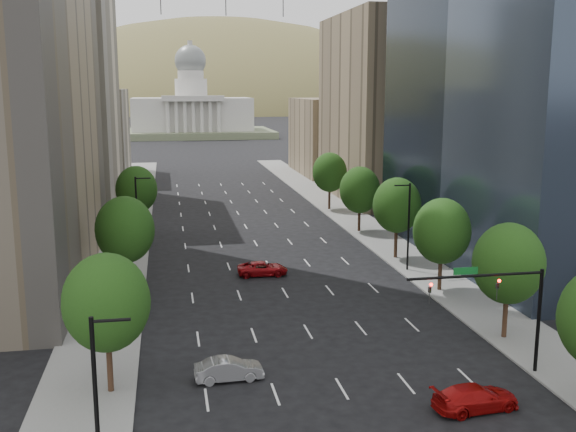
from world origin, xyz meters
TOP-DOWN VIEW (x-y plane):
  - sidewalk_left at (-15.50, 60.00)m, footprint 6.00×200.00m
  - sidewalk_right at (15.50, 60.00)m, footprint 6.00×200.00m
  - midrise_cream_left at (-25.00, 103.00)m, footprint 14.00×30.00m
  - filler_left at (-25.00, 136.00)m, footprint 14.00×26.00m
  - parking_tan_right at (25.00, 100.00)m, footprint 14.00×30.00m
  - filler_right at (25.00, 133.00)m, footprint 14.00×26.00m
  - tree_right_1 at (14.00, 36.00)m, footprint 5.20×5.20m
  - tree_right_2 at (14.00, 48.00)m, footprint 5.20×5.20m
  - tree_right_3 at (14.00, 60.00)m, footprint 5.20×5.20m
  - tree_right_4 at (14.00, 74.00)m, footprint 5.20×5.20m
  - tree_right_5 at (14.00, 90.00)m, footprint 5.20×5.20m
  - tree_left_0 at (-14.00, 32.00)m, footprint 5.20×5.20m
  - tree_left_1 at (-14.00, 52.00)m, footprint 5.20×5.20m
  - tree_left_2 at (-14.00, 78.00)m, footprint 5.20×5.20m
  - streetlight_rn at (13.44, 55.00)m, footprint 1.70×0.20m
  - streetlight_ls at (-13.44, 20.00)m, footprint 1.70×0.20m
  - streetlight_ln at (-13.44, 65.00)m, footprint 1.70×0.20m
  - traffic_signal at (10.53, 30.00)m, footprint 9.12×0.40m
  - capitol at (0.00, 249.71)m, footprint 60.00×40.00m
  - foothills at (34.67, 599.39)m, footprint 720.00×413.00m
  - car_red_near at (6.86, 25.95)m, footprint 5.38×2.74m
  - car_silver at (-6.75, 32.53)m, footprint 4.43×1.72m
  - car_red_far at (-1.16, 56.09)m, footprint 5.03×2.39m

SIDE VIEW (x-z plane):
  - foothills at x=34.67m, z-range -169.28..93.72m
  - sidewalk_left at x=-15.50m, z-range 0.00..0.15m
  - sidewalk_right at x=15.50m, z-range 0.00..0.15m
  - car_red_far at x=-1.16m, z-range 0.00..1.38m
  - car_silver at x=-6.75m, z-range 0.00..1.44m
  - car_red_near at x=6.86m, z-range 0.00..1.50m
  - streetlight_rn at x=13.44m, z-range 0.34..9.34m
  - streetlight_ls at x=-13.44m, z-range 0.34..9.34m
  - streetlight_ln at x=-13.44m, z-range 0.34..9.34m
  - traffic_signal at x=10.53m, z-range 1.49..8.86m
  - tree_right_4 at x=14.00m, z-range 1.23..9.69m
  - tree_right_2 at x=14.00m, z-range 1.30..9.91m
  - tree_left_2 at x=-14.00m, z-range 1.34..10.02m
  - tree_right_1 at x=14.00m, z-range 1.37..10.12m
  - tree_right_5 at x=14.00m, z-range 1.37..10.12m
  - tree_left_0 at x=-14.00m, z-range 1.37..10.12m
  - tree_right_3 at x=14.00m, z-range 1.44..10.34m
  - tree_left_1 at x=-14.00m, z-range 1.48..10.45m
  - filler_right at x=25.00m, z-range 0.00..16.00m
  - capitol at x=0.00m, z-range -9.02..26.18m
  - filler_left at x=-25.00m, z-range 0.00..18.00m
  - parking_tan_right at x=25.00m, z-range 0.00..30.00m
  - midrise_cream_left at x=-25.00m, z-range 0.00..35.00m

